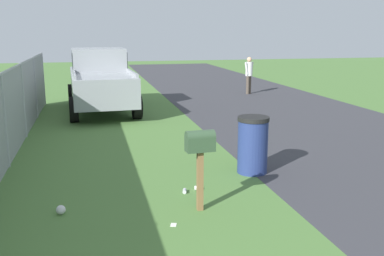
% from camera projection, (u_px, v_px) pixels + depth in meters
% --- Properties ---
extents(mailbox, '(0.23, 0.45, 1.25)m').
position_uv_depth(mailbox, '(200.00, 148.00, 6.58)').
color(mailbox, brown).
rests_on(mailbox, ground).
extents(pickup_truck, '(5.08, 2.36, 2.09)m').
position_uv_depth(pickup_truck, '(100.00, 78.00, 15.01)').
color(pickup_truck, '#93999E').
rests_on(pickup_truck, ground).
extents(trash_bin, '(0.60, 0.60, 1.10)m').
position_uv_depth(trash_bin, '(253.00, 145.00, 8.46)').
color(trash_bin, navy).
rests_on(trash_bin, ground).
extents(pedestrian, '(0.33, 0.49, 1.58)m').
position_uv_depth(pedestrian, '(249.00, 73.00, 18.92)').
color(pedestrian, '#4C4238').
rests_on(pedestrian, ground).
extents(fence_section, '(15.90, 0.07, 1.90)m').
position_uv_depth(fence_section, '(4.00, 117.00, 8.70)').
color(fence_section, '#9EA3A8').
rests_on(fence_section, ground).
extents(litter_cup_by_mailbox, '(0.09, 0.11, 0.08)m').
position_uv_depth(litter_cup_by_mailbox, '(197.00, 188.00, 7.61)').
color(litter_cup_by_mailbox, white).
rests_on(litter_cup_by_mailbox, ground).
extents(litter_can_far_scatter, '(0.13, 0.09, 0.07)m').
position_uv_depth(litter_can_far_scatter, '(185.00, 191.00, 7.49)').
color(litter_can_far_scatter, silver).
rests_on(litter_can_far_scatter, ground).
extents(litter_bag_midfield_a, '(0.14, 0.14, 0.14)m').
position_uv_depth(litter_bag_midfield_a, '(61.00, 210.00, 6.61)').
color(litter_bag_midfield_a, silver).
rests_on(litter_bag_midfield_a, ground).
extents(litter_wrapper_midfield_b, '(0.14, 0.11, 0.01)m').
position_uv_depth(litter_wrapper_midfield_b, '(173.00, 225.00, 6.26)').
color(litter_wrapper_midfield_b, silver).
rests_on(litter_wrapper_midfield_b, ground).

